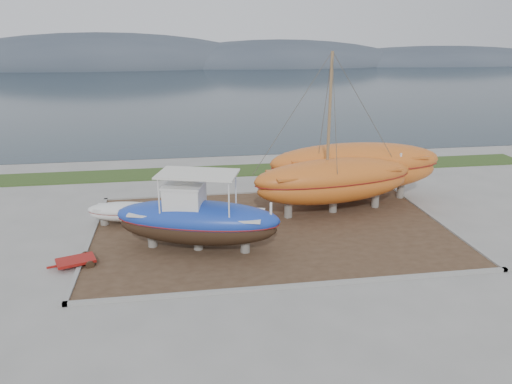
{
  "coord_description": "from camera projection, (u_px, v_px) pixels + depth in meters",
  "views": [
    {
      "loc": [
        -4.54,
        -19.6,
        10.0
      ],
      "look_at": [
        -0.82,
        4.0,
        2.13
      ],
      "focal_mm": 35.0,
      "sensor_mm": 36.0,
      "label": 1
    }
  ],
  "objects": [
    {
      "name": "sea",
      "position": [
        202.0,
        88.0,
        87.87
      ],
      "size": [
        260.0,
        100.0,
        0.04
      ],
      "primitive_type": null,
      "color": "#17262F",
      "rests_on": "ground"
    },
    {
      "name": "dirt_patch",
      "position": [
        272.0,
        230.0,
        25.93
      ],
      "size": [
        18.0,
        12.0,
        0.06
      ],
      "primitive_type": "cube",
      "color": "#422D1E",
      "rests_on": "ground"
    },
    {
      "name": "ground",
      "position": [
        288.0,
        264.0,
        22.19
      ],
      "size": [
        140.0,
        140.0,
        0.0
      ],
      "primitive_type": "plane",
      "color": "gray",
      "rests_on": "ground"
    },
    {
      "name": "grass_strip",
      "position": [
        243.0,
        170.0,
        36.72
      ],
      "size": [
        44.0,
        3.0,
        0.08
      ],
      "primitive_type": "cube",
      "color": "#284219",
      "rests_on": "ground"
    },
    {
      "name": "orange_bare_hull",
      "position": [
        355.0,
        173.0,
        29.82
      ],
      "size": [
        10.41,
        3.18,
        3.41
      ],
      "primitive_type": null,
      "rotation": [
        0.0,
        0.0,
        -0.01
      ],
      "color": "#C7601E",
      "rests_on": "dirt_patch"
    },
    {
      "name": "white_dinghy",
      "position": [
        125.0,
        214.0,
        26.36
      ],
      "size": [
        4.09,
        2.07,
        1.17
      ],
      "primitive_type": null,
      "rotation": [
        0.0,
        0.0,
        -0.16
      ],
      "color": "silver",
      "rests_on": "dirt_patch"
    },
    {
      "name": "orange_sailboat",
      "position": [
        337.0,
        135.0,
        26.98
      ],
      "size": [
        9.76,
        4.23,
        8.83
      ],
      "primitive_type": null,
      "rotation": [
        0.0,
        0.0,
        0.16
      ],
      "color": "#C7601E",
      "rests_on": "dirt_patch"
    },
    {
      "name": "blue_caique",
      "position": [
        197.0,
        212.0,
        23.0
      ],
      "size": [
        8.13,
        4.6,
        3.74
      ],
      "primitive_type": null,
      "rotation": [
        0.0,
        0.0,
        -0.3
      ],
      "color": "#1B3DAD",
      "rests_on": "dirt_patch"
    },
    {
      "name": "mountain_ridge",
      "position": [
        192.0,
        66.0,
        139.47
      ],
      "size": [
        200.0,
        36.0,
        20.0
      ],
      "primitive_type": null,
      "color": "#333D49",
      "rests_on": "ground"
    },
    {
      "name": "curb_frame",
      "position": [
        272.0,
        229.0,
        25.92
      ],
      "size": [
        18.6,
        12.6,
        0.15
      ],
      "primitive_type": null,
      "color": "gray",
      "rests_on": "ground"
    },
    {
      "name": "red_trailer",
      "position": [
        76.0,
        263.0,
        21.95
      ],
      "size": [
        2.68,
        1.94,
        0.34
      ],
      "primitive_type": null,
      "rotation": [
        0.0,
        0.0,
        0.34
      ],
      "color": "maroon",
      "rests_on": "ground"
    }
  ]
}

